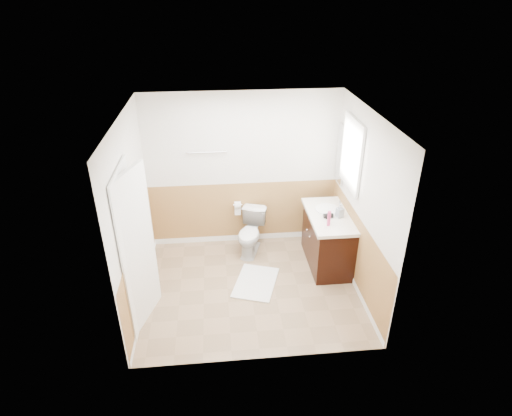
{
  "coord_description": "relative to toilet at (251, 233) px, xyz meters",
  "views": [
    {
      "loc": [
        -0.4,
        -4.77,
        3.85
      ],
      "look_at": [
        0.1,
        0.25,
        1.15
      ],
      "focal_mm": 29.64,
      "sensor_mm": 36.0,
      "label": 1
    }
  ],
  "objects": [
    {
      "name": "tp_roll",
      "position": [
        -0.18,
        0.31,
        0.35
      ],
      "size": [
        0.1,
        0.11,
        0.11
      ],
      "primitive_type": "cylinder",
      "rotation": [
        0.0,
        1.57,
        0.0
      ],
      "color": "white",
      "rests_on": "tp_holder_bar"
    },
    {
      "name": "hair_dryer_handle",
      "position": [
        1.05,
        -0.54,
        0.51
      ],
      "size": [
        0.03,
        0.03,
        0.07
      ],
      "primitive_type": "cylinder",
      "color": "black",
      "rests_on": "countertop"
    },
    {
      "name": "wainscot_front",
      "position": [
        -0.08,
        -2.2,
        0.15
      ],
      "size": [
        3.0,
        0.0,
        3.0
      ],
      "primitive_type": "plane",
      "rotation": [
        -1.57,
        0.0,
        0.0
      ],
      "color": "#B67F48",
      "rests_on": "floor"
    },
    {
      "name": "tp_sheet",
      "position": [
        -0.18,
        0.31,
        0.24
      ],
      "size": [
        0.1,
        0.01,
        0.16
      ],
      "primitive_type": "cube",
      "color": "white",
      "rests_on": "tp_roll"
    },
    {
      "name": "vanity_knob_right",
      "position": [
        0.83,
        -0.32,
        0.2
      ],
      "size": [
        0.03,
        0.03,
        0.03
      ],
      "primitive_type": "sphere",
      "color": "silver",
      "rests_on": "vanity_cabinet"
    },
    {
      "name": "tp_holder_bar",
      "position": [
        -0.18,
        0.31,
        0.35
      ],
      "size": [
        0.14,
        0.02,
        0.02
      ],
      "primitive_type": "cylinder",
      "rotation": [
        0.0,
        1.57,
        0.0
      ],
      "color": "silver",
      "rests_on": "wall_back"
    },
    {
      "name": "mirror_panel",
      "position": [
        1.4,
        0.18,
        1.2
      ],
      "size": [
        0.02,
        0.35,
        0.9
      ],
      "primitive_type": "cube",
      "color": "silver",
      "rests_on": "wall_right"
    },
    {
      "name": "door",
      "position": [
        -1.48,
        -1.37,
        0.67
      ],
      "size": [
        0.29,
        0.78,
        2.04
      ],
      "primitive_type": "cube",
      "rotation": [
        0.0,
        0.0,
        -0.31
      ],
      "color": "white",
      "rests_on": "wall_left"
    },
    {
      "name": "window_glass",
      "position": [
        1.41,
        -0.33,
        1.4
      ],
      "size": [
        0.01,
        0.7,
        0.9
      ],
      "primitive_type": "cube",
      "color": "white",
      "rests_on": "wall_right"
    },
    {
      "name": "door_frame",
      "position": [
        -1.56,
        -1.37,
        0.68
      ],
      "size": [
        0.02,
        0.92,
        2.1
      ],
      "primitive_type": "cube",
      "color": "white",
      "rests_on": "wall_left"
    },
    {
      "name": "ceiling",
      "position": [
        -0.08,
        -0.92,
        2.15
      ],
      "size": [
        3.0,
        3.0,
        0.0
      ],
      "primitive_type": "plane",
      "rotation": [
        3.14,
        0.0,
        0.0
      ],
      "color": "white",
      "rests_on": "floor"
    },
    {
      "name": "door_knob",
      "position": [
        -1.42,
        -1.04,
        0.6
      ],
      "size": [
        0.06,
        0.06,
        0.06
      ],
      "primitive_type": "sphere",
      "color": "silver",
      "rests_on": "door"
    },
    {
      "name": "bath_mat",
      "position": [
        0.0,
        -0.83,
        -0.34
      ],
      "size": [
        0.77,
        0.93,
        0.02
      ],
      "primitive_type": "cube",
      "rotation": [
        0.0,
        0.0,
        -0.32
      ],
      "color": "white",
      "rests_on": "floor"
    },
    {
      "name": "hair_dryer_body",
      "position": [
        1.08,
        -0.51,
        0.54
      ],
      "size": [
        0.14,
        0.07,
        0.07
      ],
      "primitive_type": "cylinder",
      "rotation": [
        0.0,
        1.57,
        0.0
      ],
      "color": "black",
      "rests_on": "countertop"
    },
    {
      "name": "wainscot_left",
      "position": [
        -1.57,
        -0.92,
        0.15
      ],
      "size": [
        0.0,
        2.6,
        2.6
      ],
      "primitive_type": "plane",
      "rotation": [
        1.57,
        0.0,
        1.57
      ],
      "color": "#B67F48",
      "rests_on": "floor"
    },
    {
      "name": "lotion_bottle",
      "position": [
        1.03,
        -0.72,
        0.61
      ],
      "size": [
        0.05,
        0.05,
        0.22
      ],
      "primitive_type": "cylinder",
      "color": "#C83368",
      "rests_on": "countertop"
    },
    {
      "name": "faucet",
      "position": [
        1.31,
        -0.27,
        0.57
      ],
      "size": [
        0.02,
        0.02,
        0.14
      ],
      "primitive_type": "cylinder",
      "color": "#B7B5BC",
      "rests_on": "countertop"
    },
    {
      "name": "sink_basin",
      "position": [
        1.13,
        -0.27,
        0.51
      ],
      "size": [
        0.36,
        0.36,
        0.02
      ],
      "primitive_type": "cylinder",
      "color": "white",
      "rests_on": "countertop"
    },
    {
      "name": "floor",
      "position": [
        -0.08,
        -0.92,
        -0.35
      ],
      "size": [
        3.0,
        3.0,
        0.0
      ],
      "primitive_type": "plane",
      "color": "#8C7051",
      "rests_on": "ground"
    },
    {
      "name": "wall_front",
      "position": [
        -0.08,
        -2.22,
        0.9
      ],
      "size": [
        3.0,
        0.0,
        3.0
      ],
      "primitive_type": "plane",
      "rotation": [
        -1.57,
        0.0,
        0.0
      ],
      "color": "silver",
      "rests_on": "floor"
    },
    {
      "name": "vanity_knob_left",
      "position": [
        0.83,
        -0.52,
        0.2
      ],
      "size": [
        0.03,
        0.03,
        0.03
      ],
      "primitive_type": "sphere",
      "color": "silver",
      "rests_on": "vanity_cabinet"
    },
    {
      "name": "window_frame",
      "position": [
        1.39,
        -0.33,
        1.4
      ],
      "size": [
        0.04,
        0.8,
        1.0
      ],
      "primitive_type": "cube",
      "color": "white",
      "rests_on": "wall_right"
    },
    {
      "name": "wainscot_right",
      "position": [
        1.41,
        -0.92,
        0.15
      ],
      "size": [
        0.0,
        2.6,
        2.6
      ],
      "primitive_type": "plane",
      "rotation": [
        1.57,
        0.0,
        -1.57
      ],
      "color": "#B67F48",
      "rests_on": "floor"
    },
    {
      "name": "towel_bar",
      "position": [
        -0.63,
        0.33,
        1.25
      ],
      "size": [
        0.62,
        0.02,
        0.02
      ],
      "primitive_type": "cylinder",
      "rotation": [
        0.0,
        1.57,
        0.0
      ],
      "color": "silver",
      "rests_on": "wall_back"
    },
    {
      "name": "soap_dispenser",
      "position": [
        1.25,
        -0.5,
        0.61
      ],
      "size": [
        0.12,
        0.12,
        0.2
      ],
      "primitive_type": "imported",
      "rotation": [
        0.0,
        0.0,
        0.37
      ],
      "color": "#8F98A1",
      "rests_on": "countertop"
    },
    {
      "name": "countertop",
      "position": [
        1.12,
        -0.42,
        0.48
      ],
      "size": [
        0.6,
        1.15,
        0.05
      ],
      "primitive_type": "cube",
      "color": "white",
      "rests_on": "vanity_cabinet"
    },
    {
      "name": "wall_back",
      "position": [
        -0.08,
        0.38,
        0.9
      ],
      "size": [
        3.0,
        0.0,
        3.0
      ],
      "primitive_type": "plane",
      "rotation": [
        1.57,
        0.0,
        0.0
      ],
      "color": "silver",
      "rests_on": "floor"
    },
    {
      "name": "wall_left",
      "position": [
        -1.58,
        -0.92,
        0.9
      ],
      "size": [
        0.0,
        3.0,
        3.0
      ],
      "primitive_type": "plane",
      "rotation": [
        1.57,
        0.0,
        1.57
      ],
      "color": "silver",
      "rests_on": "floor"
    },
    {
      "name": "wall_right",
      "position": [
        1.42,
        -0.92,
        0.9
      ],
      "size": [
        0.0,
        3.0,
        3.0
      ],
      "primitive_type": "plane",
      "rotation": [
        1.57,
        0.0,
        -1.57
      ],
      "color": "silver",
      "rests_on": "floor"
    },
    {
      "name": "vanity_cabinet",
      "position": [
        1.13,
        -0.42,
        0.05
      ],
      "size": [
        0.55,
        1.1,
        0.8
      ],
      "primitive_type": "cube",
      "color": "black",
      "rests_on": "floor"
    },
    {
      "name": "toilet",
      "position": [
        0.0,
        0.0,
        0.0
      ],
      "size": [
        0.58,
        0.76,
        0.69
      ],
      "primitive_type": "imported",
      "rotation": [
        0.0,
        0.0,
        -0.32
      ],
      "color": "silver",
      "rests_on": "floor"
    },
    {
      "name": "wainscot_back",
      "position": [
        -0.08,
        0.37,
        0.15
      ],
      "size": [
        3.0,
        0.0,
        3.0
      ],
      "primitive_type": "plane",
      "rotation": [
        1.57,
        0.0,
        0.0
      ],
      "color": "#B67F48",
      "rests_on": "floor"
    }
  ]
}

